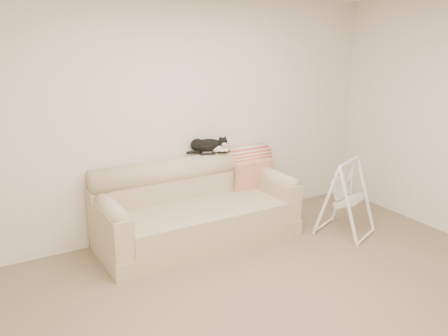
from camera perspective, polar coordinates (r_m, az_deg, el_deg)
name	(u,v)px	position (r m, az deg, el deg)	size (l,w,h in m)	color
ground_plane	(289,304)	(4.55, 7.44, -15.13)	(5.00, 5.00, 0.00)	#745F4C
room_shell	(296,133)	(3.96, 8.26, 3.98)	(5.04, 4.04, 2.60)	silver
sofa	(195,210)	(5.57, -3.37, -4.77)	(2.20, 0.93, 0.90)	tan
remote_a	(207,153)	(5.71, -1.94, 1.71)	(0.19, 0.09, 0.03)	black
remote_b	(222,151)	(5.80, -0.21, 1.91)	(0.18, 0.08, 0.02)	black
tuxedo_cat	(208,145)	(5.73, -1.86, 2.63)	(0.49, 0.30, 0.19)	black
throw_blanket	(248,162)	(6.04, 2.79, 0.72)	(0.52, 0.38, 0.58)	#C64131
baby_swing	(346,197)	(5.86, 13.73, -3.24)	(0.71, 0.73, 0.88)	white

